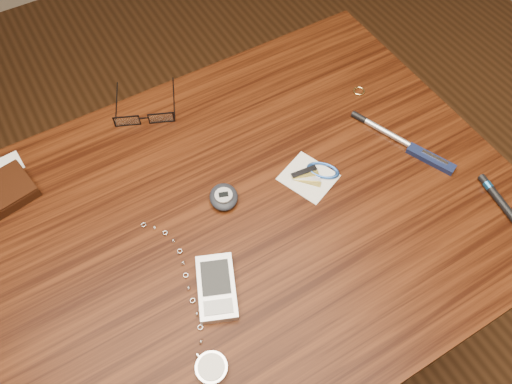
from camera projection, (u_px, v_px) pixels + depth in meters
ground at (240, 347)px, 1.47m from camera, size 3.80×3.80×0.00m
desk at (231, 249)px, 0.92m from camera, size 1.00×0.70×0.75m
wallet_and_card at (2, 192)px, 0.86m from camera, size 0.11×0.14×0.02m
eyeglasses at (144, 117)px, 0.95m from camera, size 0.15×0.15×0.03m
gold_ring at (359, 91)px, 1.00m from camera, size 0.03×0.03×0.00m
pocket_watch at (210, 362)px, 0.71m from camera, size 0.07×0.29×0.01m
pda_phone at (217, 287)px, 0.77m from camera, size 0.09×0.12×0.02m
pedometer at (224, 197)px, 0.85m from camera, size 0.07×0.07×0.02m
notepad_keys at (316, 174)px, 0.89m from camera, size 0.12×0.11×0.01m
pocket_knife at (431, 159)px, 0.90m from camera, size 0.05×0.09×0.01m
silver_pen at (379, 128)px, 0.94m from camera, size 0.06×0.13×0.01m
black_blue_pen at (497, 196)px, 0.86m from camera, size 0.03×0.10×0.01m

